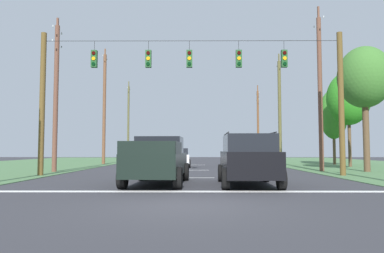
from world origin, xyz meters
The scene contains 19 objects.
ground_plane centered at (0.00, 0.00, 0.00)m, with size 120.00×120.00×0.00m, color #333338.
stop_bar_stripe centered at (0.00, 3.09, 0.00)m, with size 14.02×0.45×0.01m, color white.
lane_dash_0 centered at (0.00, 9.09, 0.00)m, with size 0.15×2.50×0.01m, color white.
lane_dash_1 centered at (0.00, 15.85, 0.00)m, with size 0.15×2.50×0.01m, color white.
lane_dash_2 centered at (0.00, 24.34, 0.00)m, with size 0.15×2.50×0.01m, color white.
overhead_signal_span centered at (0.09, 10.40, 4.47)m, with size 16.59×0.31×7.85m.
pickup_truck centered at (-1.24, 5.71, 0.97)m, with size 2.49×5.49×1.95m.
suv_black centered at (2.36, 5.17, 1.06)m, with size 2.32×4.85×2.05m.
distant_car_crossing_white centered at (-1.07, 20.29, 0.79)m, with size 2.10×4.34×1.52m.
distant_car_oncoming centered at (5.72, 23.73, 0.79)m, with size 4.32×2.05×1.52m.
utility_pole_mid_right centered at (8.49, 14.36, 5.25)m, with size 0.29×1.94×10.90m.
utility_pole_far_right centered at (8.75, 26.67, 5.27)m, with size 0.32×1.95×11.01m.
utility_pole_near_left centered at (8.92, 39.83, 5.01)m, with size 0.28×1.99×10.16m.
utility_pole_far_left centered at (-8.51, 13.53, 4.92)m, with size 0.30×1.59×9.85m.
utility_pole_distant_right centered at (-8.51, 25.91, 5.51)m, with size 0.31×1.65×11.33m.
utility_pole_distant_left centered at (-8.49, 38.84, 5.13)m, with size 0.27×1.79×10.53m.
tree_roadside_right centered at (13.37, 24.85, 4.72)m, with size 2.54×2.54×7.09m.
tree_roadside_far_right centered at (11.09, 13.68, 5.96)m, with size 3.31×3.31×7.98m.
tree_roadside_left centered at (12.91, 20.40, 5.59)m, with size 3.45×3.45×7.81m.
Camera 1 is at (0.23, -9.24, 1.41)m, focal length 34.01 mm.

